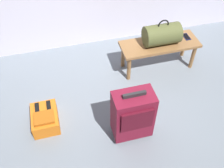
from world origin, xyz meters
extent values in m
plane|color=slate|center=(0.00, 0.00, 0.00)|extent=(6.60, 6.60, 0.00)
cube|color=olive|center=(0.67, 0.80, 0.38)|extent=(1.00, 0.36, 0.04)
cylinder|color=olive|center=(0.23, 0.67, 0.18)|extent=(0.05, 0.05, 0.36)
cylinder|color=olive|center=(1.11, 0.67, 0.18)|extent=(0.05, 0.05, 0.36)
cylinder|color=olive|center=(0.23, 0.93, 0.18)|extent=(0.05, 0.05, 0.36)
cylinder|color=olive|center=(1.11, 0.93, 0.18)|extent=(0.05, 0.05, 0.36)
cylinder|color=#51562D|center=(0.67, 0.80, 0.52)|extent=(0.44, 0.26, 0.26)
torus|color=black|center=(0.67, 0.80, 0.66)|extent=(0.14, 0.02, 0.14)
cube|color=#191E4C|center=(1.04, 0.83, 0.40)|extent=(0.07, 0.14, 0.01)
cube|color=black|center=(1.04, 0.83, 0.40)|extent=(0.06, 0.13, 0.00)
cube|color=maroon|center=(0.01, -0.13, 0.33)|extent=(0.40, 0.24, 0.56)
cube|color=#500E1C|center=(0.01, -0.26, 0.40)|extent=(0.32, 0.02, 0.25)
cube|color=#262628|center=(0.01, -0.13, 0.63)|extent=(0.22, 0.03, 0.04)
cylinder|color=black|center=(-0.13, -0.05, 0.03)|extent=(0.02, 0.05, 0.05)
cylinder|color=black|center=(0.14, -0.05, 0.03)|extent=(0.02, 0.05, 0.05)
cube|color=orange|center=(-0.87, 0.23, 0.09)|extent=(0.28, 0.38, 0.17)
cube|color=#AD5514|center=(-0.87, 0.16, 0.19)|extent=(0.21, 0.17, 0.04)
cube|color=black|center=(-0.93, 0.30, 0.18)|extent=(0.04, 0.19, 0.02)
cube|color=black|center=(-0.81, 0.30, 0.18)|extent=(0.04, 0.19, 0.02)
camera|label=1|loc=(-0.59, -1.60, 2.42)|focal=41.86mm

